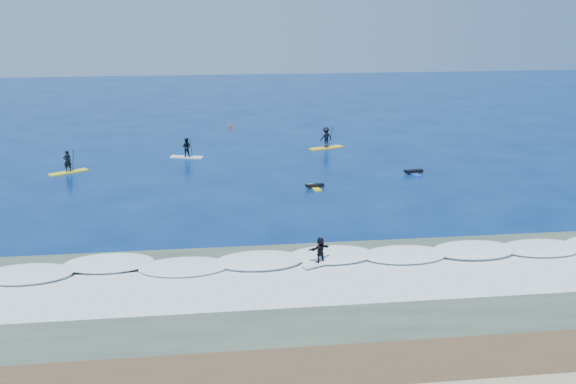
{
  "coord_description": "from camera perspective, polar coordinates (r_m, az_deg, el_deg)",
  "views": [
    {
      "loc": [
        -5.37,
        -41.97,
        13.68
      ],
      "look_at": [
        -0.1,
        0.96,
        0.6
      ],
      "focal_mm": 40.0,
      "sensor_mm": 36.0,
      "label": 1
    }
  ],
  "objects": [
    {
      "name": "shallow_water",
      "position": [
        31.59,
        3.53,
        -8.85
      ],
      "size": [
        90.0,
        13.0,
        0.01
      ],
      "primitive_type": "cube",
      "color": "#334639",
      "rests_on": "ground"
    },
    {
      "name": "ground",
      "position": [
        44.47,
        0.27,
        -1.09
      ],
      "size": [
        160.0,
        160.0,
        0.0
      ],
      "primitive_type": "plane",
      "color": "#041A4D",
      "rests_on": "ground"
    },
    {
      "name": "sup_paddler_center",
      "position": [
        58.14,
        -9.01,
        3.78
      ],
      "size": [
        3.02,
        1.48,
        2.06
      ],
      "rotation": [
        0.0,
        0.0,
        -0.27
      ],
      "color": "silver",
      "rests_on": "ground"
    },
    {
      "name": "sup_paddler_left",
      "position": [
        55.34,
        -18.99,
        2.31
      ],
      "size": [
        3.03,
        2.33,
        2.18
      ],
      "rotation": [
        0.0,
        0.0,
        0.57
      ],
      "color": "yellow",
      "rests_on": "ground"
    },
    {
      "name": "wet_sand_strip",
      "position": [
        25.2,
        6.73,
        -16.18
      ],
      "size": [
        90.0,
        5.0,
        0.08
      ],
      "primitive_type": "cube",
      "color": "#4B3923",
      "rests_on": "ground"
    },
    {
      "name": "wave_surfer",
      "position": [
        34.12,
        2.88,
        -5.31
      ],
      "size": [
        2.1,
        1.34,
        1.48
      ],
      "rotation": [
        0.0,
        0.0,
        0.41
      ],
      "color": "white",
      "rests_on": "breaking_wave"
    },
    {
      "name": "breaking_wave",
      "position": [
        35.19,
        2.35,
        -6.07
      ],
      "size": [
        40.0,
        6.0,
        0.3
      ],
      "primitive_type": "cube",
      "color": "white",
      "rests_on": "ground"
    },
    {
      "name": "marker_buoy",
      "position": [
        70.62,
        -5.21,
        5.8
      ],
      "size": [
        0.25,
        0.25,
        0.6
      ],
      "rotation": [
        0.0,
        0.0,
        0.28
      ],
      "color": "#F13915",
      "rests_on": "ground"
    },
    {
      "name": "prone_paddler_far",
      "position": [
        53.14,
        11.06,
        1.75
      ],
      "size": [
        1.69,
        2.18,
        0.44
      ],
      "rotation": [
        0.0,
        0.0,
        1.73
      ],
      "color": "blue",
      "rests_on": "ground"
    },
    {
      "name": "whitewater",
      "position": [
        32.48,
        3.2,
        -8.11
      ],
      "size": [
        34.0,
        5.0,
        0.02
      ],
      "primitive_type": "cube",
      "color": "silver",
      "rests_on": "ground"
    },
    {
      "name": "sup_paddler_right",
      "position": [
        61.12,
        3.4,
        4.74
      ],
      "size": [
        3.45,
        1.96,
        2.36
      ],
      "rotation": [
        0.0,
        0.0,
        0.36
      ],
      "color": "yellow",
      "rests_on": "ground"
    },
    {
      "name": "prone_paddler_near",
      "position": [
        48.22,
        2.36,
        0.5
      ],
      "size": [
        1.51,
        1.97,
        0.4
      ],
      "rotation": [
        0.0,
        0.0,
        1.79
      ],
      "color": "yellow",
      "rests_on": "ground"
    }
  ]
}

